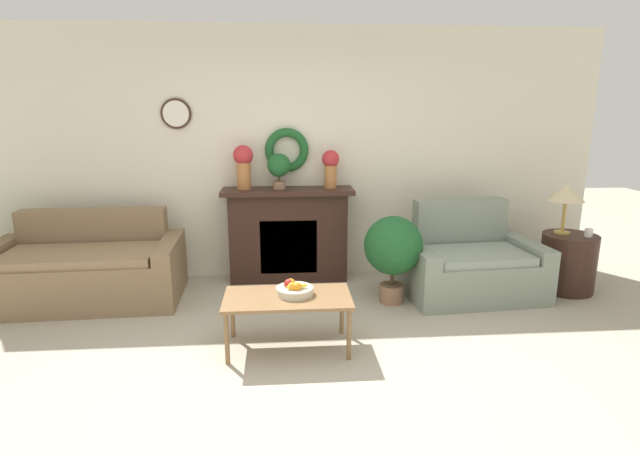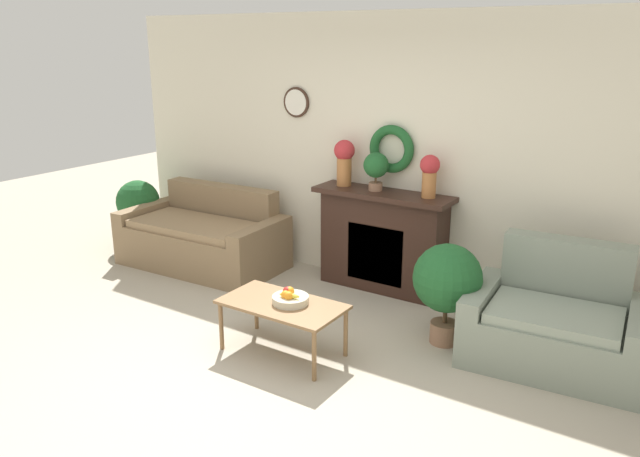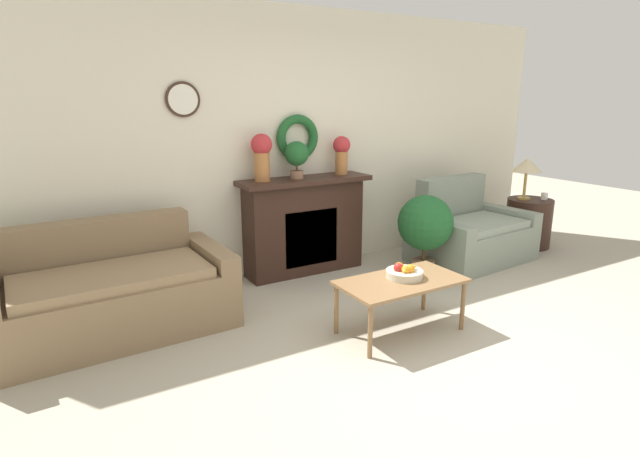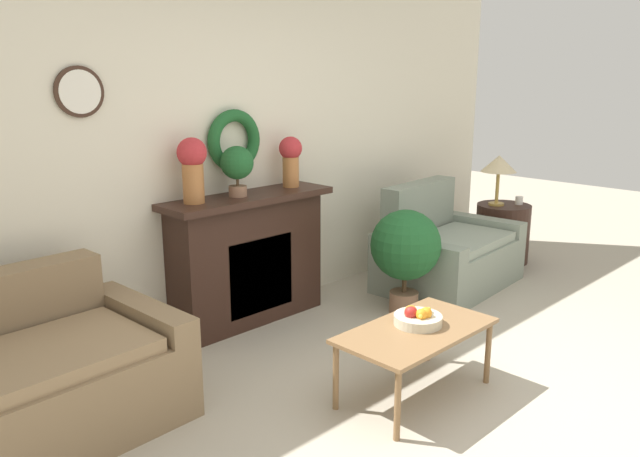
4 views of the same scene
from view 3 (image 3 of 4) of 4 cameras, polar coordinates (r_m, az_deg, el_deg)
The scene contains 14 objects.
ground_plane at distance 3.83m, azimuth 15.11°, elevation -14.06°, with size 16.00×16.00×0.00m, color #ADA38E.
wall_back at distance 5.31m, azimuth -2.61°, elevation 9.74°, with size 6.80×0.16×2.70m.
fireplace at distance 5.25m, azimuth -1.81°, elevation 0.42°, with size 1.40×0.41×1.02m.
couch_left at distance 4.31m, azimuth -22.69°, elevation -6.86°, with size 1.83×1.02×0.85m.
loveseat_right at distance 5.96m, azimuth 16.67°, elevation -0.54°, with size 1.39×0.99×0.92m.
coffee_table at distance 3.97m, azimuth 9.25°, elevation -6.41°, with size 0.99×0.53×0.44m.
fruit_bowl at distance 4.00m, azimuth 9.60°, elevation -4.96°, with size 0.29×0.29×0.12m.
side_table_by_loveseat at distance 6.75m, azimuth 22.70°, elevation 0.62°, with size 0.54×0.54×0.60m.
table_lamp at distance 6.61m, azimuth 22.58°, elevation 6.63°, with size 0.36×0.36×0.51m.
mug at distance 6.73m, azimuth 24.26°, elevation 3.38°, with size 0.08×0.08×0.08m.
vase_on_mantel_left at distance 4.92m, azimuth -6.67°, elevation 8.50°, with size 0.21×0.21×0.46m.
vase_on_mantel_right at distance 5.36m, azimuth 2.47°, elevation 8.72°, with size 0.19×0.19×0.40m.
potted_plant_on_mantel at distance 5.07m, azimuth -2.69°, elevation 8.35°, with size 0.25×0.25×0.38m.
potted_plant_floor_by_loveseat at distance 5.20m, azimuth 11.93°, elevation 0.38°, with size 0.57×0.57×0.86m.
Camera 3 is at (-2.47, -2.30, 1.81)m, focal length 28.00 mm.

